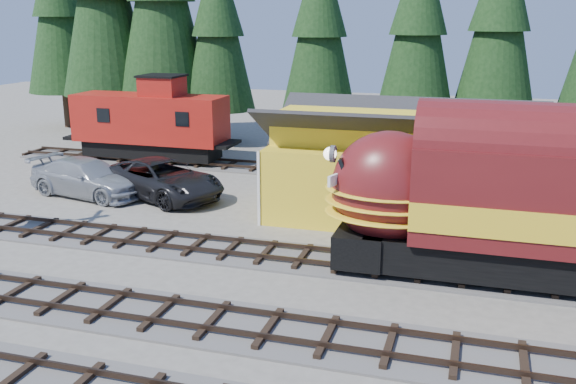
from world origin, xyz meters
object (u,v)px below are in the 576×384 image
(depot, at_px, (404,156))
(pickup_truck_b, at_px, (88,178))
(pickup_truck_a, at_px, (162,179))
(caboose, at_px, (151,122))

(depot, relative_size, pickup_truck_b, 1.93)
(pickup_truck_a, xyz_separation_m, pickup_truck_b, (-3.90, -0.75, -0.04))
(depot, bearing_deg, pickup_truck_b, -176.88)
(pickup_truck_b, bearing_deg, caboose, 16.16)
(depot, xyz_separation_m, caboose, (-16.97, 7.50, -0.41))
(caboose, height_order, pickup_truck_b, caboose)
(depot, xyz_separation_m, pickup_truck_a, (-12.30, -0.13, -1.97))
(pickup_truck_b, bearing_deg, pickup_truck_a, -68.12)
(caboose, bearing_deg, pickup_truck_b, -84.81)
(depot, relative_size, pickup_truck_a, 1.78)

